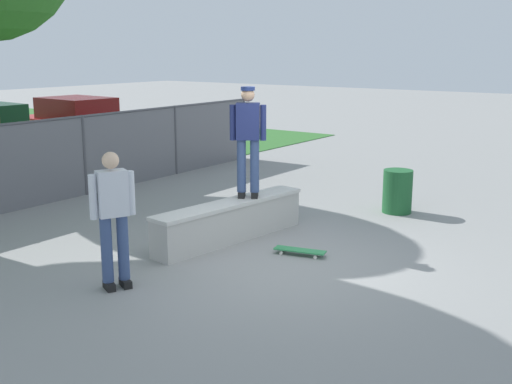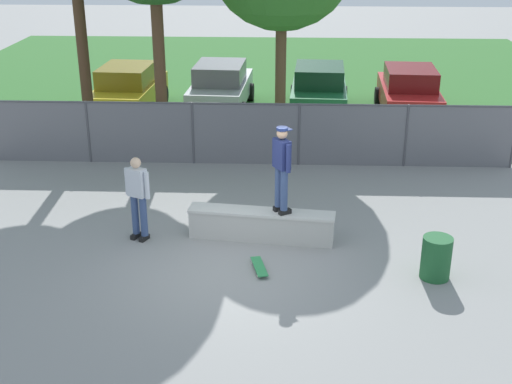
{
  "view_description": "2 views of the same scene",
  "coord_description": "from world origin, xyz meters",
  "px_view_note": "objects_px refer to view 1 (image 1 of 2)",
  "views": [
    {
      "loc": [
        -7.37,
        -4.85,
        3.09
      ],
      "look_at": [
        0.85,
        1.02,
        0.81
      ],
      "focal_mm": 44.56,
      "sensor_mm": 36.0,
      "label": 1
    },
    {
      "loc": [
        0.99,
        -11.5,
        6.41
      ],
      "look_at": [
        0.48,
        0.94,
        1.25
      ],
      "focal_mm": 47.45,
      "sensor_mm": 36.0,
      "label": 2
    }
  ],
  "objects_px": {
    "skateboarder": "(248,136)",
    "skateboard": "(300,251)",
    "trash_bin": "(397,191)",
    "car_red": "(75,124)",
    "bystander": "(113,214)",
    "concrete_ledge": "(230,221)"
  },
  "relations": [
    {
      "from": "skateboarder",
      "to": "concrete_ledge",
      "type": "bearing_deg",
      "value": 171.01
    },
    {
      "from": "skateboard",
      "to": "trash_bin",
      "type": "distance_m",
      "value": 3.35
    },
    {
      "from": "bystander",
      "to": "concrete_ledge",
      "type": "bearing_deg",
      "value": 1.62
    },
    {
      "from": "concrete_ledge",
      "to": "bystander",
      "type": "height_order",
      "value": "bystander"
    },
    {
      "from": "trash_bin",
      "to": "skateboarder",
      "type": "bearing_deg",
      "value": 154.08
    },
    {
      "from": "trash_bin",
      "to": "car_red",
      "type": "bearing_deg",
      "value": 83.27
    },
    {
      "from": "bystander",
      "to": "trash_bin",
      "type": "xyz_separation_m",
      "value": [
        5.89,
        -1.41,
        -0.59
      ]
    },
    {
      "from": "concrete_ledge",
      "to": "trash_bin",
      "type": "relative_size",
      "value": 3.73
    },
    {
      "from": "car_red",
      "to": "bystander",
      "type": "bearing_deg",
      "value": -126.64
    },
    {
      "from": "concrete_ledge",
      "to": "trash_bin",
      "type": "distance_m",
      "value": 3.65
    },
    {
      "from": "car_red",
      "to": "bystander",
      "type": "xyz_separation_m",
      "value": [
        -7.2,
        -9.68,
        0.17
      ]
    },
    {
      "from": "concrete_ledge",
      "to": "car_red",
      "type": "relative_size",
      "value": 0.72
    },
    {
      "from": "skateboarder",
      "to": "trash_bin",
      "type": "distance_m",
      "value": 3.49
    },
    {
      "from": "car_red",
      "to": "trash_bin",
      "type": "distance_m",
      "value": 11.18
    },
    {
      "from": "bystander",
      "to": "car_red",
      "type": "bearing_deg",
      "value": 53.36
    },
    {
      "from": "skateboard",
      "to": "skateboarder",
      "type": "bearing_deg",
      "value": 72.49
    },
    {
      "from": "car_red",
      "to": "bystander",
      "type": "height_order",
      "value": "bystander"
    },
    {
      "from": "car_red",
      "to": "bystander",
      "type": "distance_m",
      "value": 12.07
    },
    {
      "from": "concrete_ledge",
      "to": "bystander",
      "type": "xyz_separation_m",
      "value": [
        -2.56,
        -0.07,
        0.68
      ]
    },
    {
      "from": "car_red",
      "to": "skateboard",
      "type": "bearing_deg",
      "value": -112.95
    },
    {
      "from": "concrete_ledge",
      "to": "skateboard",
      "type": "bearing_deg",
      "value": -89.83
    },
    {
      "from": "skateboarder",
      "to": "skateboard",
      "type": "distance_m",
      "value": 2.1
    }
  ]
}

